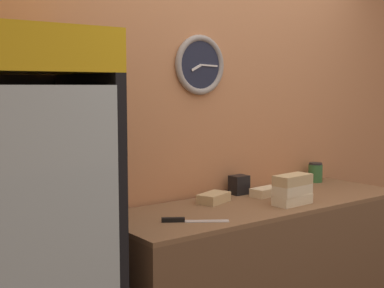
# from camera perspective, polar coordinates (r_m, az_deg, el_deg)

# --- Properties ---
(wall_back) EXTENTS (5.20, 0.09, 2.70)m
(wall_back) POSITION_cam_1_polar(r_m,az_deg,el_deg) (3.43, 3.26, 2.47)
(wall_back) COLOR tan
(wall_back) RESTS_ON ground_plane
(prep_counter) EXTENTS (1.96, 0.65, 0.89)m
(prep_counter) POSITION_cam_1_polar(r_m,az_deg,el_deg) (3.34, 7.41, -13.60)
(prep_counter) COLOR brown
(prep_counter) RESTS_ON ground_plane
(beverage_cooler) EXTENTS (0.66, 0.67, 1.81)m
(beverage_cooler) POSITION_cam_1_polar(r_m,az_deg,el_deg) (2.48, -17.81, -7.92)
(beverage_cooler) COLOR black
(beverage_cooler) RESTS_ON ground_plane
(sandwich_stack_bottom) EXTENTS (0.24, 0.12, 0.06)m
(sandwich_stack_bottom) POSITION_cam_1_polar(r_m,az_deg,el_deg) (3.16, 10.65, -5.84)
(sandwich_stack_bottom) COLOR beige
(sandwich_stack_bottom) RESTS_ON prep_counter
(sandwich_stack_middle) EXTENTS (0.25, 0.13, 0.06)m
(sandwich_stack_middle) POSITION_cam_1_polar(r_m,az_deg,el_deg) (3.15, 10.68, -4.80)
(sandwich_stack_middle) COLOR beige
(sandwich_stack_middle) RESTS_ON sandwich_stack_bottom
(sandwich_stack_top) EXTENTS (0.25, 0.13, 0.06)m
(sandwich_stack_top) POSITION_cam_1_polar(r_m,az_deg,el_deg) (3.14, 10.70, -3.76)
(sandwich_stack_top) COLOR tan
(sandwich_stack_top) RESTS_ON sandwich_stack_middle
(sandwich_flat_left) EXTENTS (0.23, 0.18, 0.06)m
(sandwich_flat_left) POSITION_cam_1_polar(r_m,az_deg,el_deg) (3.16, 2.34, -5.77)
(sandwich_flat_left) COLOR tan
(sandwich_flat_left) RESTS_ON prep_counter
(sandwich_flat_right) EXTENTS (0.21, 0.12, 0.05)m
(sandwich_flat_right) POSITION_cam_1_polar(r_m,az_deg,el_deg) (3.38, 7.93, -5.07)
(sandwich_flat_right) COLOR beige
(sandwich_flat_right) RESTS_ON prep_counter
(chefs_knife) EXTENTS (0.30, 0.22, 0.02)m
(chefs_knife) POSITION_cam_1_polar(r_m,az_deg,el_deg) (2.73, -0.69, -8.14)
(chefs_knife) COLOR silver
(chefs_knife) RESTS_ON prep_counter
(condiment_jar) EXTENTS (0.10, 0.10, 0.14)m
(condiment_jar) POSITION_cam_1_polar(r_m,az_deg,el_deg) (3.92, 13.02, -2.97)
(condiment_jar) COLOR #336B38
(condiment_jar) RESTS_ON prep_counter
(napkin_dispenser) EXTENTS (0.11, 0.09, 0.12)m
(napkin_dispenser) POSITION_cam_1_polar(r_m,az_deg,el_deg) (3.41, 5.04, -4.36)
(napkin_dispenser) COLOR black
(napkin_dispenser) RESTS_ON prep_counter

